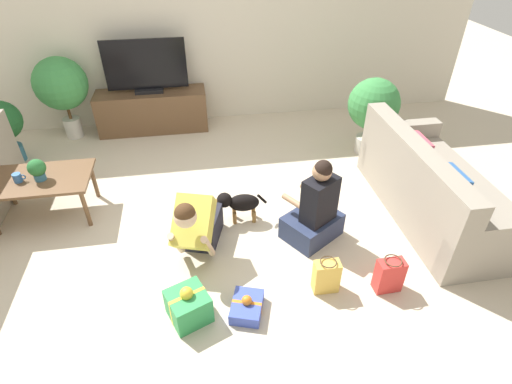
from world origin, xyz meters
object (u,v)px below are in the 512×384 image
at_px(person_kneeling, 197,224).
at_px(person_sitting, 315,212).
at_px(gift_bag_a, 326,276).
at_px(mug, 18,178).
at_px(sofa_right, 433,189).
at_px(tv_console, 153,111).
at_px(tabletop_plant, 37,169).
at_px(potted_plant_back_left, 61,86).
at_px(dog, 238,203).
at_px(gift_box_b, 247,306).
at_px(gift_box_a, 188,306).
at_px(tv, 146,69).
at_px(potted_plant_corner_left, 2,124).
at_px(gift_bag_b, 389,275).
at_px(coffee_table, 40,182).
at_px(potted_plant_corner_right, 373,107).

relative_size(person_kneeling, person_sitting, 0.89).
bearing_deg(gift_bag_a, mug, 152.58).
relative_size(sofa_right, person_kneeling, 2.47).
bearing_deg(tv_console, tabletop_plant, -117.57).
relative_size(potted_plant_back_left, mug, 9.28).
height_order(person_kneeling, dog, person_kneeling).
xyz_separation_m(person_kneeling, gift_box_b, (0.34, -0.76, -0.27)).
bearing_deg(gift_box_b, tv_console, 104.13).
bearing_deg(gift_box_a, person_sitting, 31.80).
bearing_deg(potted_plant_back_left, tv, 2.59).
bearing_deg(person_kneeling, tabletop_plant, 169.95).
height_order(sofa_right, potted_plant_back_left, potted_plant_back_left).
bearing_deg(potted_plant_corner_left, gift_bag_b, -35.96).
distance_m(coffee_table, potted_plant_back_left, 1.82).
bearing_deg(gift_bag_a, potted_plant_corner_left, 140.74).
relative_size(tv_console, gift_bag_a, 4.59).
relative_size(sofa_right, tv, 1.81).
distance_m(tv_console, potted_plant_corner_right, 3.01).
xyz_separation_m(gift_box_a, gift_bag_b, (1.66, 0.02, 0.03)).
bearing_deg(person_kneeling, gift_bag_b, -7.54).
distance_m(tv_console, dog, 2.44).
bearing_deg(person_sitting, tabletop_plant, -49.11).
xyz_separation_m(dog, gift_box_b, (-0.08, -1.15, -0.17)).
xyz_separation_m(coffee_table, potted_plant_back_left, (-0.10, 1.78, 0.33)).
xyz_separation_m(person_sitting, gift_bag_b, (0.44, -0.74, -0.15)).
xyz_separation_m(tv_console, potted_plant_corner_right, (2.78, -1.12, 0.35)).
bearing_deg(coffee_table, sofa_right, -8.84).
bearing_deg(person_kneeling, potted_plant_back_left, 139.43).
height_order(gift_box_b, gift_bag_a, gift_bag_a).
distance_m(person_kneeling, gift_box_b, 0.88).
height_order(tv, gift_bag_b, tv).
relative_size(potted_plant_corner_right, tabletop_plant, 4.43).
bearing_deg(gift_box_b, potted_plant_corner_left, 132.76).
relative_size(potted_plant_corner_left, gift_box_a, 2.06).
relative_size(tv_console, gift_box_a, 3.92).
relative_size(tv, tabletop_plant, 4.85).
height_order(person_kneeling, mug, person_kneeling).
xyz_separation_m(gift_box_b, tabletop_plant, (-1.83, 1.54, 0.52)).
bearing_deg(tv_console, gift_bag_b, -58.44).
height_order(potted_plant_corner_left, gift_box_a, potted_plant_corner_left).
xyz_separation_m(person_kneeling, dog, (0.42, 0.39, -0.10)).
relative_size(gift_box_a, gift_bag_a, 1.17).
height_order(tv, mug, tv).
xyz_separation_m(dog, gift_bag_b, (1.12, -1.11, -0.06)).
bearing_deg(gift_box_b, potted_plant_back_left, 120.33).
relative_size(potted_plant_back_left, person_kneeling, 1.40).
distance_m(potted_plant_corner_right, person_sitting, 1.92).
relative_size(potted_plant_back_left, dog, 2.12).
relative_size(potted_plant_back_left, tabletop_plant, 4.99).
bearing_deg(sofa_right, tabletop_plant, 81.56).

